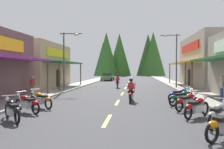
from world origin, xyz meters
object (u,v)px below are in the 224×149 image
(streetlamp_right, at_px, (173,53))
(motorcycle_parked_left_3, at_px, (41,99))
(rider_cruising_trailing, at_px, (118,82))
(motorcycle_parked_left_2, at_px, (27,103))
(motorcycle_parked_right_1, at_px, (218,114))
(parked_car_curbside, at_px, (108,77))
(pedestrian_browsing, at_px, (32,85))
(motorcycle_parked_left_1, at_px, (12,109))
(motorcycle_parked_right_2, at_px, (197,107))
(motorcycle_parked_right_5, at_px, (181,95))
(rider_cruising_lead, at_px, (131,92))
(pedestrian_by_shop, at_px, (222,86))
(motorcycle_parked_right_3, at_px, (187,101))
(motorcycle_parked_right_4, at_px, (182,97))
(streetlamp_left, at_px, (67,53))

(streetlamp_right, bearing_deg, motorcycle_parked_left_3, -124.05)
(rider_cruising_trailing, bearing_deg, motorcycle_parked_left_2, 164.22)
(motorcycle_parked_right_1, distance_m, parked_car_curbside, 34.05)
(streetlamp_right, bearing_deg, pedestrian_browsing, -145.15)
(motorcycle_parked_left_1, distance_m, pedestrian_browsing, 9.02)
(streetlamp_right, relative_size, motorcycle_parked_right_2, 3.65)
(motorcycle_parked_right_1, height_order, motorcycle_parked_left_2, same)
(motorcycle_parked_right_5, relative_size, rider_cruising_lead, 0.87)
(pedestrian_by_shop, bearing_deg, parked_car_curbside, -59.34)
(motorcycle_parked_right_3, relative_size, pedestrian_by_shop, 0.89)
(motorcycle_parked_right_2, distance_m, pedestrian_by_shop, 5.89)
(motorcycle_parked_right_2, relative_size, rider_cruising_trailing, 0.77)
(motorcycle_parked_right_1, height_order, parked_car_curbside, parked_car_curbside)
(motorcycle_parked_right_2, height_order, parked_car_curbside, parked_car_curbside)
(motorcycle_parked_left_1, xyz_separation_m, rider_cruising_trailing, (3.02, 17.05, 0.17))
(streetlamp_right, relative_size, pedestrian_browsing, 3.77)
(motorcycle_parked_right_3, relative_size, pedestrian_browsing, 0.99)
(motorcycle_parked_right_2, bearing_deg, motorcycle_parked_right_1, -125.12)
(motorcycle_parked_right_5, xyz_separation_m, motorcycle_parked_left_1, (-8.05, -6.36, 0.00))
(motorcycle_parked_right_3, bearing_deg, motorcycle_parked_right_4, 43.57)
(rider_cruising_lead, bearing_deg, pedestrian_by_shop, -82.11)
(motorcycle_parked_right_3, bearing_deg, rider_cruising_lead, 91.45)
(streetlamp_left, height_order, motorcycle_parked_left_2, streetlamp_left)
(motorcycle_parked_right_2, bearing_deg, motorcycle_parked_right_5, 40.12)
(motorcycle_parked_right_2, distance_m, pedestrian_browsing, 12.97)
(pedestrian_by_shop, bearing_deg, motorcycle_parked_right_5, 14.90)
(pedestrian_browsing, height_order, parked_car_curbside, pedestrian_browsing)
(streetlamp_left, distance_m, motorcycle_parked_right_3, 13.18)
(streetlamp_left, relative_size, parked_car_curbside, 1.29)
(parked_car_curbside, bearing_deg, motorcycle_parked_right_3, -162.57)
(motorcycle_parked_left_1, bearing_deg, streetlamp_right, -72.34)
(rider_cruising_lead, bearing_deg, motorcycle_parked_right_5, -83.71)
(rider_cruising_trailing, bearing_deg, streetlamp_right, -93.65)
(parked_car_curbside, bearing_deg, streetlamp_right, -147.03)
(pedestrian_by_shop, bearing_deg, streetlamp_left, -16.32)
(parked_car_curbside, bearing_deg, pedestrian_browsing, 175.45)
(streetlamp_left, relative_size, rider_cruising_trailing, 2.63)
(pedestrian_browsing, bearing_deg, streetlamp_right, 50.59)
(motorcycle_parked_right_5, bearing_deg, streetlamp_left, 116.15)
(streetlamp_left, height_order, motorcycle_parked_right_4, streetlamp_left)
(motorcycle_parked_right_4, distance_m, motorcycle_parked_left_3, 8.18)
(streetlamp_right, height_order, rider_cruising_trailing, streetlamp_right)
(rider_cruising_lead, relative_size, pedestrian_by_shop, 1.20)
(motorcycle_parked_right_2, xyz_separation_m, pedestrian_by_shop, (2.87, 5.12, 0.55))
(rider_cruising_lead, bearing_deg, motorcycle_parked_left_1, 145.20)
(motorcycle_parked_right_4, height_order, pedestrian_browsing, pedestrian_browsing)
(streetlamp_left, xyz_separation_m, motorcycle_parked_left_3, (1.22, -9.03, -3.23))
(rider_cruising_lead, bearing_deg, motorcycle_parked_right_2, -143.47)
(motorcycle_parked_left_1, bearing_deg, pedestrian_by_shop, -102.01)
(streetlamp_right, xyz_separation_m, motorcycle_parked_right_1, (-1.03, -17.14, -3.46))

